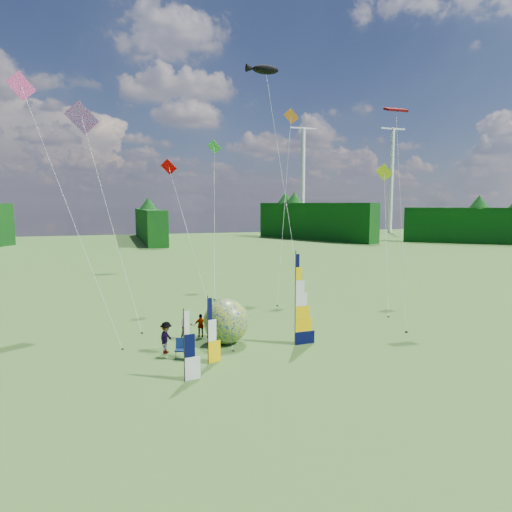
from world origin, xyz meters
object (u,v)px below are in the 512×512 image
object	(u,v)px
side_banner_left	(208,331)
spectator_c	(166,338)
bol_inflatable	(226,321)
kite_whale	(282,167)
spectator_a	(211,333)
spectator_d	(201,326)
side_banner_far	(184,347)
camp_chair	(180,349)
spectator_b	(187,326)
feather_banner_main	(295,300)

from	to	relation	value
side_banner_left	spectator_c	bearing A→B (deg)	107.41
bol_inflatable	kite_whale	world-z (taller)	kite_whale
spectator_a	kite_whale	bearing A→B (deg)	50.17
spectator_d	kite_whale	size ratio (longest dim) A/B	0.06
side_banner_far	camp_chair	xyz separation A→B (m)	(0.31, 3.37, -1.18)
bol_inflatable	camp_chair	distance (m)	3.72
side_banner_left	camp_chair	bearing A→B (deg)	113.20
side_banner_left	spectator_b	world-z (taller)	side_banner_left
bol_inflatable	kite_whale	bearing A→B (deg)	57.04
bol_inflatable	camp_chair	world-z (taller)	bol_inflatable
bol_inflatable	kite_whale	size ratio (longest dim) A/B	0.12
spectator_d	camp_chair	world-z (taller)	spectator_d
side_banner_far	camp_chair	bearing A→B (deg)	75.94
spectator_b	spectator_d	xyz separation A→B (m)	(0.98, 0.39, -0.15)
bol_inflatable	spectator_b	bearing A→B (deg)	147.90
feather_banner_main	side_banner_far	world-z (taller)	feather_banner_main
feather_banner_main	bol_inflatable	distance (m)	4.42
side_banner_far	spectator_a	distance (m)	5.67
spectator_a	spectator_d	size ratio (longest dim) A/B	1.09
spectator_b	kite_whale	size ratio (longest dim) A/B	0.08
feather_banner_main	side_banner_far	xyz separation A→B (m)	(-7.24, -3.57, -1.05)
spectator_b	spectator_d	size ratio (longest dim) A/B	1.20
bol_inflatable	spectator_d	xyz separation A→B (m)	(-1.22, 1.77, -0.63)
spectator_d	side_banner_left	bearing A→B (deg)	91.37
spectator_c	kite_whale	distance (m)	22.15
spectator_a	spectator_b	size ratio (longest dim) A/B	0.91
side_banner_left	kite_whale	size ratio (longest dim) A/B	0.15
spectator_d	kite_whale	world-z (taller)	kite_whale
spectator_b	camp_chair	size ratio (longest dim) A/B	1.64
camp_chair	spectator_b	bearing A→B (deg)	92.08
feather_banner_main	spectator_d	xyz separation A→B (m)	(-5.06, 3.47, -2.02)
spectator_b	camp_chair	world-z (taller)	spectator_b
side_banner_far	kite_whale	distance (m)	24.83
spectator_b	spectator_c	bearing A→B (deg)	-130.48
feather_banner_main	camp_chair	world-z (taller)	feather_banner_main
side_banner_far	spectator_b	xyz separation A→B (m)	(1.20, 6.65, -0.82)
spectator_b	camp_chair	bearing A→B (deg)	-110.31
side_banner_far	spectator_d	distance (m)	7.43
spectator_a	spectator_d	world-z (taller)	spectator_a
kite_whale	spectator_d	bearing A→B (deg)	-118.50
side_banner_far	side_banner_left	bearing A→B (deg)	42.94
spectator_c	camp_chair	xyz separation A→B (m)	(0.63, -1.13, -0.37)
spectator_a	spectator_b	world-z (taller)	spectator_b
feather_banner_main	camp_chair	size ratio (longest dim) A/B	5.06
bol_inflatable	spectator_d	size ratio (longest dim) A/B	1.84
bol_inflatable	side_banner_far	bearing A→B (deg)	-122.86
spectator_d	spectator_c	bearing A→B (deg)	53.45
spectator_d	kite_whale	xyz separation A→B (m)	(10.13, 11.96, 11.17)
spectator_d	camp_chair	bearing A→B (deg)	71.08
spectator_c	spectator_d	bearing A→B (deg)	-15.51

